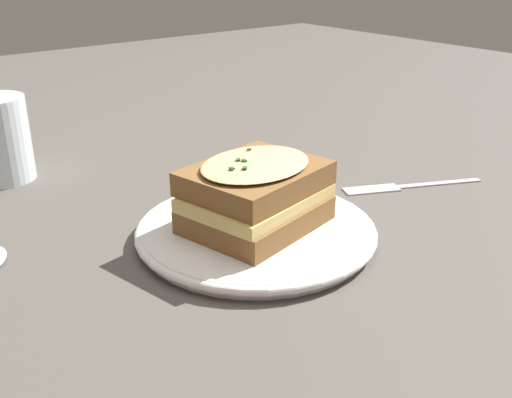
{
  "coord_description": "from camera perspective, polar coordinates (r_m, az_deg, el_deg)",
  "views": [
    {
      "loc": [
        0.35,
        0.44,
        0.28
      ],
      "look_at": [
        0.01,
        0.03,
        0.04
      ],
      "focal_mm": 42.0,
      "sensor_mm": 36.0,
      "label": 1
    }
  ],
  "objects": [
    {
      "name": "ground_plane",
      "position": [
        0.63,
        -0.94,
        -2.74
      ],
      "size": [
        2.4,
        2.4,
        0.0
      ],
      "primitive_type": "plane",
      "color": "#514C47"
    },
    {
      "name": "fork",
      "position": [
        0.75,
        13.31,
        1.17
      ],
      "size": [
        0.17,
        0.09,
        0.0
      ],
      "rotation": [
        0.0,
        0.0,
        4.26
      ],
      "color": "silver",
      "rests_on": "ground_plane"
    },
    {
      "name": "sandwich",
      "position": [
        0.59,
        -0.02,
        0.48
      ],
      "size": [
        0.15,
        0.13,
        0.07
      ],
      "rotation": [
        0.0,
        0.0,
        0.21
      ],
      "color": "brown",
      "rests_on": "dinner_plate"
    },
    {
      "name": "dinner_plate",
      "position": [
        0.6,
        0.0,
        -3.06
      ],
      "size": [
        0.24,
        0.24,
        0.01
      ],
      "color": "white",
      "rests_on": "ground_plane"
    }
  ]
}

